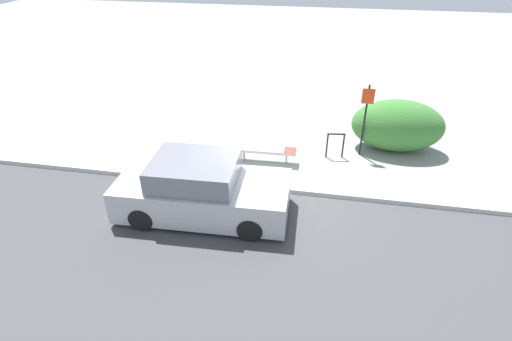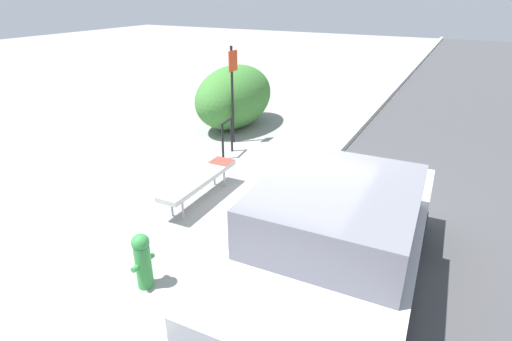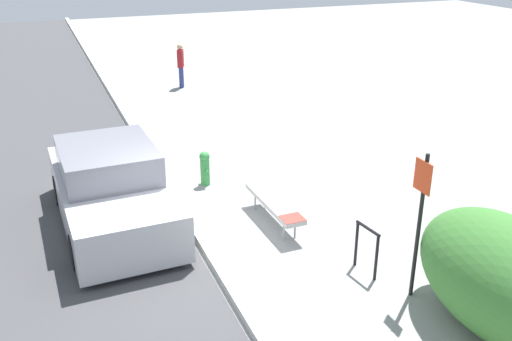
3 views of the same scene
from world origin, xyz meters
name	(u,v)px [view 3 (image 3 of 3)]	position (x,y,z in m)	size (l,w,h in m)	color
ground_plane	(208,252)	(0.00, 0.00, 0.00)	(60.00, 60.00, 0.00)	gray
curb	(207,249)	(0.00, 0.00, 0.07)	(60.00, 0.20, 0.13)	#B7B7B2
bench	(275,203)	(-0.55, 1.49, 0.42)	(1.90, 0.44, 0.48)	#99999E
bike_rack	(367,245)	(1.53, 2.19, 0.50)	(0.55, 0.12, 0.83)	black
sign_post	(420,214)	(2.33, 2.50, 1.38)	(0.36, 0.08, 2.30)	black
fire_hydrant	(205,167)	(-2.75, 0.79, 0.41)	(0.36, 0.22, 0.77)	#338C3F
shrub_hedge	(503,278)	(3.43, 3.11, 0.83)	(2.87, 1.63, 1.66)	#3D7A33
pedestrian	(181,64)	(-11.13, 2.46, 0.82)	(0.39, 0.31, 1.53)	navy
parked_car_near	(112,190)	(-1.69, -1.32, 0.68)	(4.28, 1.99, 1.51)	black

